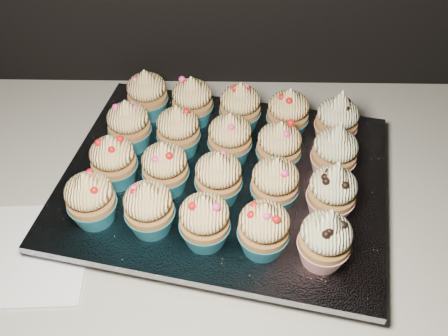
{
  "coord_description": "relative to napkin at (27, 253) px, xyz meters",
  "views": [
    {
      "loc": [
        0.08,
        1.25,
        1.45
      ],
      "look_at": [
        0.07,
        1.73,
        0.95
      ],
      "focal_mm": 40.0,
      "sensor_mm": 36.0,
      "label": 1
    }
  ],
  "objects": [
    {
      "name": "napkin",
      "position": [
        0.0,
        0.0,
        0.0
      ],
      "size": [
        0.17,
        0.17,
        0.0
      ],
      "primitive_type": "cube",
      "rotation": [
        0.0,
        0.0,
        0.05
      ],
      "color": "white",
      "rests_on": "worktop"
    },
    {
      "name": "foil_lining",
      "position": [
        0.26,
        0.11,
        0.03
      ],
      "size": [
        0.51,
        0.43,
        0.01
      ],
      "primitive_type": "cube",
      "rotation": [
        0.0,
        0.0,
        -0.2
      ],
      "color": "silver",
      "rests_on": "baking_tray"
    },
    {
      "name": "baking_tray",
      "position": [
        0.26,
        0.11,
        0.01
      ],
      "size": [
        0.47,
        0.39,
        0.02
      ],
      "primitive_type": "cube",
      "rotation": [
        0.0,
        0.0,
        -0.2
      ],
      "color": "black",
      "rests_on": "worktop"
    },
    {
      "name": "cupcake_12",
      "position": [
        0.26,
        0.15,
        0.07
      ],
      "size": [
        0.06,
        0.06,
        0.08
      ],
      "color": "#1B6C7F",
      "rests_on": "foil_lining"
    },
    {
      "name": "cupcake_5",
      "position": [
        0.11,
        0.1,
        0.07
      ],
      "size": [
        0.06,
        0.06,
        0.08
      ],
      "color": "#1B6C7F",
      "rests_on": "foil_lining"
    },
    {
      "name": "cupcake_0",
      "position": [
        0.09,
        0.04,
        0.07
      ],
      "size": [
        0.06,
        0.06,
        0.08
      ],
      "color": "#1B6C7F",
      "rests_on": "foil_lining"
    },
    {
      "name": "cupcake_2",
      "position": [
        0.23,
        0.0,
        0.07
      ],
      "size": [
        0.06,
        0.06,
        0.08
      ],
      "color": "#1B6C7F",
      "rests_on": "foil_lining"
    },
    {
      "name": "cupcake_3",
      "position": [
        0.31,
        -0.01,
        0.07
      ],
      "size": [
        0.06,
        0.06,
        0.08
      ],
      "color": "#1B6C7F",
      "rests_on": "foil_lining"
    },
    {
      "name": "cupcake_14",
      "position": [
        0.41,
        0.12,
        0.07
      ],
      "size": [
        0.06,
        0.06,
        0.1
      ],
      "color": "#A21716",
      "rests_on": "foil_lining"
    },
    {
      "name": "worktop",
      "position": [
        0.19,
        0.08,
        -0.02
      ],
      "size": [
        2.44,
        0.64,
        0.04
      ],
      "primitive_type": "cube",
      "color": "beige",
      "rests_on": "cabinet"
    },
    {
      "name": "cupcake_9",
      "position": [
        0.39,
        0.05,
        0.07
      ],
      "size": [
        0.06,
        0.06,
        0.1
      ],
      "color": "#A21716",
      "rests_on": "foil_lining"
    },
    {
      "name": "cupcake_6",
      "position": [
        0.18,
        0.09,
        0.07
      ],
      "size": [
        0.06,
        0.06,
        0.08
      ],
      "color": "#1B6C7F",
      "rests_on": "foil_lining"
    },
    {
      "name": "cupcake_10",
      "position": [
        0.12,
        0.18,
        0.07
      ],
      "size": [
        0.06,
        0.06,
        0.08
      ],
      "color": "#1B6C7F",
      "rests_on": "foil_lining"
    },
    {
      "name": "cupcake_8",
      "position": [
        0.32,
        0.07,
        0.07
      ],
      "size": [
        0.06,
        0.06,
        0.08
      ],
      "color": "#1B6C7F",
      "rests_on": "foil_lining"
    },
    {
      "name": "cupcake_7",
      "position": [
        0.25,
        0.07,
        0.07
      ],
      "size": [
        0.06,
        0.06,
        0.08
      ],
      "color": "#1B6C7F",
      "rests_on": "foil_lining"
    },
    {
      "name": "cupcake_13",
      "position": [
        0.33,
        0.13,
        0.07
      ],
      "size": [
        0.06,
        0.06,
        0.08
      ],
      "color": "#1B6C7F",
      "rests_on": "foil_lining"
    },
    {
      "name": "cupcake_18",
      "position": [
        0.35,
        0.21,
        0.07
      ],
      "size": [
        0.06,
        0.06,
        0.08
      ],
      "color": "#1B6C7F",
      "rests_on": "foil_lining"
    },
    {
      "name": "cupcake_19",
      "position": [
        0.42,
        0.19,
        0.07
      ],
      "size": [
        0.06,
        0.06,
        0.1
      ],
      "color": "#A21716",
      "rests_on": "foil_lining"
    },
    {
      "name": "cupcake_16",
      "position": [
        0.21,
        0.23,
        0.07
      ],
      "size": [
        0.06,
        0.06,
        0.08
      ],
      "color": "#1B6C7F",
      "rests_on": "foil_lining"
    },
    {
      "name": "cupcake_17",
      "position": [
        0.28,
        0.22,
        0.07
      ],
      "size": [
        0.06,
        0.06,
        0.08
      ],
      "color": "#1B6C7F",
      "rests_on": "foil_lining"
    },
    {
      "name": "cupcake_15",
      "position": [
        0.13,
        0.25,
        0.07
      ],
      "size": [
        0.06,
        0.06,
        0.08
      ],
      "color": "#1B6C7F",
      "rests_on": "foil_lining"
    },
    {
      "name": "cupcake_1",
      "position": [
        0.16,
        0.02,
        0.07
      ],
      "size": [
        0.06,
        0.06,
        0.08
      ],
      "color": "#1B6C7F",
      "rests_on": "foil_lining"
    },
    {
      "name": "cupcake_4",
      "position": [
        0.38,
        -0.02,
        0.07
      ],
      "size": [
        0.06,
        0.06,
        0.1
      ],
      "color": "#A21716",
      "rests_on": "foil_lining"
    },
    {
      "name": "cupcake_11",
      "position": [
        0.19,
        0.17,
        0.07
      ],
      "size": [
        0.06,
        0.06,
        0.08
      ],
      "color": "#1B6C7F",
      "rests_on": "foil_lining"
    }
  ]
}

